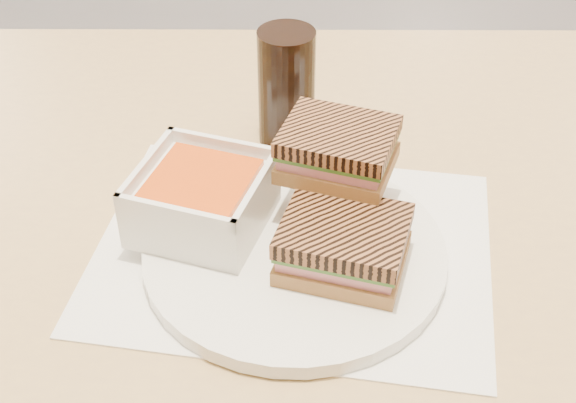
# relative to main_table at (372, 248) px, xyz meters

# --- Properties ---
(main_table) EXTENTS (1.28, 0.85, 0.75)m
(main_table) POSITION_rel_main_table_xyz_m (0.00, 0.00, 0.00)
(main_table) COLOR tan
(main_table) RESTS_ON ground
(tray_liner) EXTENTS (0.40, 0.31, 0.00)m
(tray_liner) POSITION_rel_main_table_xyz_m (-0.08, -0.14, 0.12)
(tray_liner) COLOR white
(tray_liner) RESTS_ON main_table
(plate) EXTENTS (0.30, 0.30, 0.02)m
(plate) POSITION_rel_main_table_xyz_m (-0.08, -0.15, 0.12)
(plate) COLOR white
(plate) RESTS_ON tray_liner
(soup_bowl) EXTENTS (0.14, 0.14, 0.06)m
(soup_bowl) POSITION_rel_main_table_xyz_m (-0.17, -0.13, 0.16)
(soup_bowl) COLOR white
(soup_bowl) RESTS_ON plate
(panini_lower) EXTENTS (0.13, 0.11, 0.05)m
(panini_lower) POSITION_rel_main_table_xyz_m (-0.03, -0.17, 0.16)
(panini_lower) COLOR #9C6A3B
(panini_lower) RESTS_ON plate
(panini_upper) EXTENTS (0.12, 0.11, 0.05)m
(panini_upper) POSITION_rel_main_table_xyz_m (-0.04, -0.09, 0.20)
(panini_upper) COLOR #9C6A3B
(panini_upper) RESTS_ON panini_lower
(cola_glass) EXTENTS (0.07, 0.07, 0.14)m
(cola_glass) POSITION_rel_main_table_xyz_m (-0.11, 0.05, 0.18)
(cola_glass) COLOR black
(cola_glass) RESTS_ON main_table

